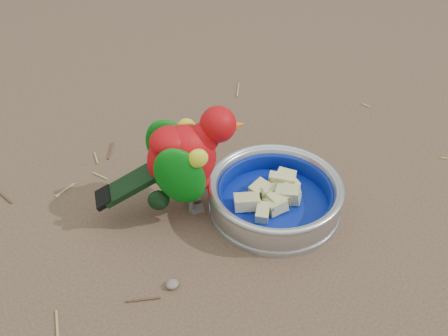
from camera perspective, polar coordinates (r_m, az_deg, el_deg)
ground at (r=0.87m, az=8.75°, el=-7.23°), size 60.00×60.00×0.00m
food_bowl at (r=0.90m, az=5.74°, el=-4.32°), size 0.23×0.23×0.02m
bowl_wall at (r=0.88m, az=5.86°, el=-2.90°), size 0.23×0.23×0.04m
fruit_wedges at (r=0.89m, az=5.83°, el=-3.23°), size 0.14×0.14×0.03m
lory_parrot at (r=0.85m, az=-4.49°, el=0.28°), size 0.26×0.19×0.19m
ground_debris at (r=0.89m, az=8.38°, el=-5.80°), size 0.90×0.80×0.01m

